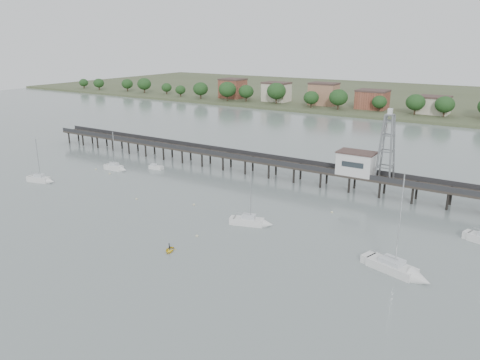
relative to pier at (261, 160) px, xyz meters
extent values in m
plane|color=slate|center=(0.00, -60.00, -3.79)|extent=(500.00, 500.00, 0.00)
cube|color=#2D2823|center=(0.00, 0.00, -0.04)|extent=(150.00, 5.00, 0.50)
cube|color=#333335|center=(0.00, -2.40, 0.76)|extent=(150.00, 0.12, 1.10)
cube|color=#333335|center=(0.00, 2.40, 0.76)|extent=(150.00, 0.12, 1.10)
cylinder|color=black|center=(-73.00, -1.90, -1.99)|extent=(0.50, 0.50, 4.40)
cylinder|color=black|center=(-73.00, 1.90, -1.99)|extent=(0.50, 0.50, 4.40)
cylinder|color=black|center=(0.00, -1.90, -1.99)|extent=(0.50, 0.50, 4.40)
cylinder|color=black|center=(0.00, 1.90, -1.99)|extent=(0.50, 0.50, 4.40)
cube|color=silver|center=(25.00, 0.00, 2.71)|extent=(8.00, 5.00, 5.00)
cube|color=#4C3833|center=(25.00, 0.00, 5.36)|extent=(8.40, 5.40, 0.30)
cube|color=slate|center=(31.50, 0.00, 14.36)|extent=(1.80, 1.80, 0.30)
cube|color=silver|center=(31.50, 0.00, 15.11)|extent=(0.90, 0.90, 1.20)
cube|color=silver|center=(42.96, -34.40, -3.32)|extent=(7.99, 4.94, 1.65)
cone|color=silver|center=(47.43, -35.75, -3.32)|extent=(3.82, 3.68, 2.91)
cube|color=silver|center=(42.96, -34.40, -2.14)|extent=(3.85, 3.19, 0.75)
cylinder|color=#A5A8AA|center=(43.46, -34.55, 4.51)|extent=(0.18, 0.18, 14.01)
cylinder|color=#A5A8AA|center=(41.77, -34.04, -1.59)|extent=(4.21, 1.37, 0.12)
cube|color=silver|center=(-42.23, -34.76, -3.32)|extent=(5.42, 3.19, 1.65)
cone|color=silver|center=(-39.14, -33.97, -3.32)|extent=(2.55, 2.45, 1.98)
cube|color=silver|center=(-42.23, -34.76, -2.14)|extent=(2.59, 2.10, 0.75)
cylinder|color=#A5A8AA|center=(-41.88, -34.67, 2.28)|extent=(0.18, 0.18, 9.55)
cylinder|color=#A5A8AA|center=(-43.05, -34.97, -1.59)|extent=(2.91, 0.86, 0.12)
cube|color=silver|center=(15.21, -30.49, -3.32)|extent=(6.01, 3.81, 1.65)
cone|color=silver|center=(18.54, -29.40, -3.32)|extent=(2.90, 2.80, 2.18)
cube|color=silver|center=(15.21, -30.49, -2.14)|extent=(2.91, 2.43, 0.75)
cylinder|color=#A5A8AA|center=(15.58, -30.36, 2.76)|extent=(0.18, 0.18, 10.51)
cylinder|color=#A5A8AA|center=(14.32, -30.77, -1.59)|extent=(3.15, 1.13, 0.12)
cube|color=silver|center=(-34.90, -17.32, -3.32)|extent=(5.00, 2.33, 1.65)
cone|color=silver|center=(-31.88, -17.03, -3.32)|extent=(2.19, 2.07, 1.89)
cube|color=silver|center=(-34.90, -17.32, -2.14)|extent=(2.29, 1.70, 0.75)
cylinder|color=#A5A8AA|center=(-34.56, -17.29, 2.05)|extent=(0.18, 0.18, 9.09)
cylinder|color=#A5A8AA|center=(-35.70, -17.39, -1.59)|extent=(2.83, 0.38, 0.12)
cube|color=silver|center=(-26.26, -10.52, -3.41)|extent=(4.07, 1.99, 1.09)
cube|color=silver|center=(-27.13, -10.60, -2.76)|extent=(1.43, 1.43, 0.66)
imported|color=yellow|center=(10.18, -47.24, -3.79)|extent=(1.85, 1.19, 2.50)
imported|color=black|center=(10.18, -47.24, -3.79)|extent=(0.87, 1.24, 0.28)
ellipsoid|color=beige|center=(10.29, -40.01, -3.71)|extent=(0.56, 0.56, 0.39)
ellipsoid|color=beige|center=(-33.15, -20.62, -3.71)|extent=(0.56, 0.56, 0.39)
ellipsoid|color=beige|center=(-0.23, -27.41, -3.71)|extent=(0.56, 0.56, 0.39)
ellipsoid|color=beige|center=(25.99, -15.95, -3.71)|extent=(0.56, 0.56, 0.39)
ellipsoid|color=beige|center=(41.08, -31.54, -3.71)|extent=(0.56, 0.56, 0.39)
ellipsoid|color=beige|center=(-13.01, -31.33, -3.71)|extent=(0.56, 0.56, 0.39)
ellipsoid|color=beige|center=(-39.53, -19.67, -3.71)|extent=(0.56, 0.56, 0.39)
cube|color=#475133|center=(0.00, 185.00, -3.29)|extent=(500.00, 170.00, 1.40)
cube|color=brown|center=(-90.00, 123.00, 1.91)|extent=(13.00, 10.50, 9.00)
cube|color=brown|center=(-62.00, 123.00, 1.91)|extent=(13.00, 10.50, 9.00)
cube|color=brown|center=(-35.00, 123.00, 1.91)|extent=(13.00, 10.50, 9.00)
cube|color=brown|center=(-10.00, 123.00, 1.91)|extent=(13.00, 10.50, 9.00)
cube|color=brown|center=(18.00, 123.00, 1.91)|extent=(13.00, 10.50, 9.00)
ellipsoid|color=#193D19|center=(-120.00, 111.00, 2.21)|extent=(8.00, 8.00, 6.80)
ellipsoid|color=#193D19|center=(0.00, 111.00, 2.21)|extent=(8.00, 8.00, 6.80)
camera|label=1|loc=(57.99, -100.26, 29.92)|focal=35.00mm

